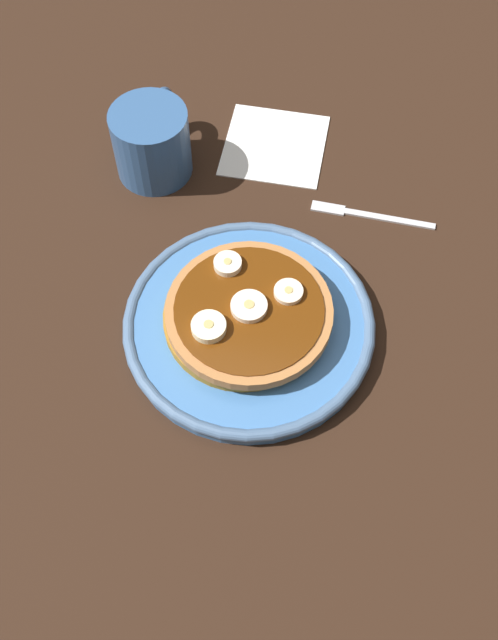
{
  "coord_description": "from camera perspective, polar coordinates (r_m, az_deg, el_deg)",
  "views": [
    {
      "loc": [
        -34.58,
        -7.38,
        60.94
      ],
      "look_at": [
        0.0,
        0.0,
        1.94
      ],
      "focal_mm": 41.66,
      "sensor_mm": 36.0,
      "label": 1
    }
  ],
  "objects": [
    {
      "name": "ground_plane",
      "position": [
        0.72,
        -0.0,
        -1.41
      ],
      "size": [
        140.0,
        140.0,
        3.0
      ],
      "primitive_type": "cube",
      "color": "black"
    },
    {
      "name": "plate",
      "position": [
        0.7,
        -0.0,
        -0.37
      ],
      "size": [
        23.65,
        23.65,
        1.97
      ],
      "color": "#3F72B2",
      "rests_on": "ground_plane"
    },
    {
      "name": "pancake_stack",
      "position": [
        0.68,
        -0.24,
        0.45
      ],
      "size": [
        15.88,
        15.52,
        2.39
      ],
      "color": "olive",
      "rests_on": "plate"
    },
    {
      "name": "banana_slice_0",
      "position": [
        0.67,
        0.08,
        1.07
      ],
      "size": [
        3.35,
        3.35,
        0.87
      ],
      "color": "#F9E4C5",
      "rests_on": "pancake_stack"
    },
    {
      "name": "banana_slice_1",
      "position": [
        0.69,
        -1.65,
        4.31
      ],
      "size": [
        2.64,
        2.64,
        0.94
      ],
      "color": "#EFE1C4",
      "rests_on": "pancake_stack"
    },
    {
      "name": "banana_slice_2",
      "position": [
        0.68,
        3.05,
        2.15
      ],
      "size": [
        2.7,
        2.7,
        0.76
      ],
      "color": "#F8E1BD",
      "rests_on": "pancake_stack"
    },
    {
      "name": "banana_slice_3",
      "position": [
        0.66,
        -3.11,
        -0.55
      ],
      "size": [
        3.14,
        3.14,
        1.07
      ],
      "color": "#F6F1C5",
      "rests_on": "pancake_stack"
    },
    {
      "name": "coffee_mug",
      "position": [
        0.81,
        -7.43,
        13.56
      ],
      "size": [
        11.24,
        8.12,
        7.77
      ],
      "color": "#33598C",
      "rests_on": "ground_plane"
    },
    {
      "name": "napkin",
      "position": [
        0.85,
        1.98,
        13.29
      ],
      "size": [
        11.23,
        11.23,
        0.3
      ],
      "primitive_type": "cube",
      "rotation": [
        0.0,
        0.0,
        0.02
      ],
      "color": "white",
      "rests_on": "ground_plane"
    },
    {
      "name": "fork",
      "position": [
        0.79,
        8.9,
        8.06
      ],
      "size": [
        1.31,
        13.01,
        0.5
      ],
      "color": "silver",
      "rests_on": "ground_plane"
    }
  ]
}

